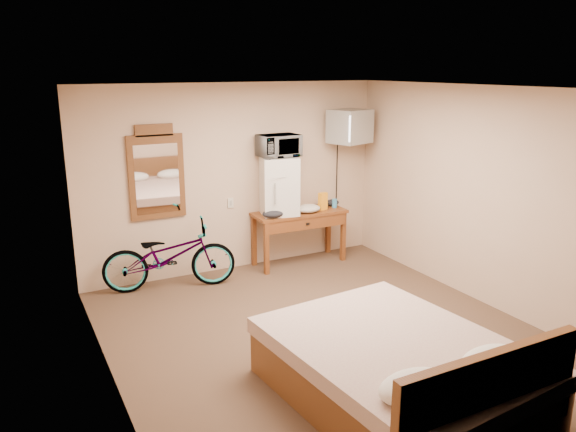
# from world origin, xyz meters

# --- Properties ---
(room) EXTENTS (4.60, 4.64, 2.50)m
(room) POSITION_xyz_m (-0.00, 0.00, 1.25)
(room) COLOR #463123
(room) RESTS_ON ground
(desk) EXTENTS (1.32, 0.54, 0.75)m
(desk) POSITION_xyz_m (0.84, 2.00, 0.63)
(desk) COLOR brown
(desk) RESTS_ON floor
(mini_fridge) EXTENTS (0.57, 0.56, 0.78)m
(mini_fridge) POSITION_xyz_m (0.53, 2.06, 1.14)
(mini_fridge) COLOR silver
(mini_fridge) RESTS_ON desk
(microwave) EXTENTS (0.55, 0.38, 0.29)m
(microwave) POSITION_xyz_m (0.53, 2.06, 1.68)
(microwave) COLOR silver
(microwave) RESTS_ON mini_fridge
(snack_bag) EXTENTS (0.13, 0.09, 0.24)m
(snack_bag) POSITION_xyz_m (1.18, 1.98, 0.87)
(snack_bag) COLOR #FF9E16
(snack_bag) RESTS_ON desk
(blue_cup) EXTENTS (0.07, 0.07, 0.12)m
(blue_cup) POSITION_xyz_m (1.39, 2.00, 0.81)
(blue_cup) COLOR #3A91C7
(blue_cup) RESTS_ON desk
(cloth_cream) EXTENTS (0.35, 0.27, 0.11)m
(cloth_cream) POSITION_xyz_m (0.92, 1.94, 0.80)
(cloth_cream) COLOR beige
(cloth_cream) RESTS_ON desk
(cloth_dark_a) EXTENTS (0.30, 0.22, 0.11)m
(cloth_dark_a) POSITION_xyz_m (0.37, 1.91, 0.81)
(cloth_dark_a) COLOR black
(cloth_dark_a) RESTS_ON desk
(cloth_dark_b) EXTENTS (0.20, 0.16, 0.09)m
(cloth_dark_b) POSITION_xyz_m (1.42, 2.11, 0.80)
(cloth_dark_b) COLOR black
(cloth_dark_b) RESTS_ON desk
(crt_television) EXTENTS (0.64, 0.67, 0.46)m
(crt_television) POSITION_xyz_m (1.63, 2.02, 1.89)
(crt_television) COLOR black
(crt_television) RESTS_ON room
(wall_mirror) EXTENTS (0.70, 0.04, 1.18)m
(wall_mirror) POSITION_xyz_m (-1.06, 2.27, 1.41)
(wall_mirror) COLOR brown
(wall_mirror) RESTS_ON room
(bicycle) EXTENTS (1.71, 0.91, 0.85)m
(bicycle) POSITION_xyz_m (-1.04, 1.95, 0.43)
(bicycle) COLOR black
(bicycle) RESTS_ON floor
(bed) EXTENTS (1.81, 2.29, 0.90)m
(bed) POSITION_xyz_m (-0.07, -1.37, 0.29)
(bed) COLOR brown
(bed) RESTS_ON floor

